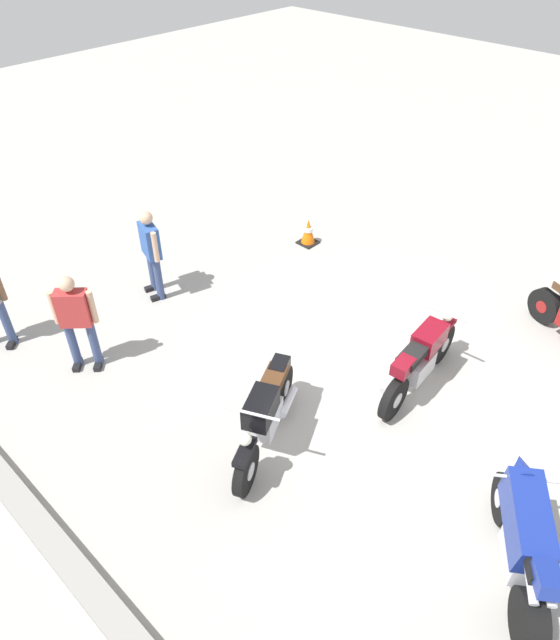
{
  "coord_description": "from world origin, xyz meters",
  "views": [
    {
      "loc": [
        -2.98,
        5.31,
        6.0
      ],
      "look_at": [
        1.47,
        0.58,
        0.75
      ],
      "focal_mm": 31.9,
      "sensor_mm": 36.0,
      "label": 1
    }
  ],
  "objects_px": {
    "motorcycle_maroon_cruiser": "(420,359)",
    "traffic_cone": "(308,232)",
    "motorcycle_blue_sportbike": "(523,538)",
    "motorcycle_black_cruiser": "(266,415)",
    "person_in_blue_shirt": "(151,249)",
    "person_in_red_shirt": "(76,318)"
  },
  "relations": [
    {
      "from": "motorcycle_blue_sportbike",
      "to": "motorcycle_black_cruiser",
      "type": "height_order",
      "value": "motorcycle_blue_sportbike"
    },
    {
      "from": "motorcycle_maroon_cruiser",
      "to": "person_in_blue_shirt",
      "type": "distance_m",
      "value": 4.76
    },
    {
      "from": "motorcycle_blue_sportbike",
      "to": "traffic_cone",
      "type": "bearing_deg",
      "value": 23.72
    },
    {
      "from": "motorcycle_blue_sportbike",
      "to": "person_in_blue_shirt",
      "type": "distance_m",
      "value": 6.9
    },
    {
      "from": "person_in_red_shirt",
      "to": "motorcycle_blue_sportbike",
      "type": "bearing_deg",
      "value": 57.23
    },
    {
      "from": "person_in_blue_shirt",
      "to": "motorcycle_black_cruiser",
      "type": "bearing_deg",
      "value": 91.37
    },
    {
      "from": "motorcycle_black_cruiser",
      "to": "motorcycle_maroon_cruiser",
      "type": "xyz_separation_m",
      "value": [
        -0.87,
        -2.24,
        0.0
      ]
    },
    {
      "from": "person_in_red_shirt",
      "to": "traffic_cone",
      "type": "distance_m",
      "value": 5.02
    },
    {
      "from": "motorcycle_blue_sportbike",
      "to": "motorcycle_black_cruiser",
      "type": "bearing_deg",
      "value": 64.77
    },
    {
      "from": "motorcycle_maroon_cruiser",
      "to": "traffic_cone",
      "type": "xyz_separation_m",
      "value": [
        3.79,
        -1.95,
        -0.26
      ]
    },
    {
      "from": "person_in_red_shirt",
      "to": "motorcycle_maroon_cruiser",
      "type": "bearing_deg",
      "value": 82.67
    },
    {
      "from": "motorcycle_blue_sportbike",
      "to": "person_in_red_shirt",
      "type": "height_order",
      "value": "person_in_red_shirt"
    },
    {
      "from": "motorcycle_black_cruiser",
      "to": "traffic_cone",
      "type": "xyz_separation_m",
      "value": [
        2.92,
        -4.18,
        -0.26
      ]
    },
    {
      "from": "motorcycle_blue_sportbike",
      "to": "motorcycle_black_cruiser",
      "type": "relative_size",
      "value": 0.88
    },
    {
      "from": "motorcycle_black_cruiser",
      "to": "traffic_cone",
      "type": "bearing_deg",
      "value": -170.75
    },
    {
      "from": "motorcycle_black_cruiser",
      "to": "person_in_blue_shirt",
      "type": "xyz_separation_m",
      "value": [
        3.73,
        -1.05,
        0.4
      ]
    },
    {
      "from": "motorcycle_blue_sportbike",
      "to": "motorcycle_maroon_cruiser",
      "type": "xyz_separation_m",
      "value": [
        2.27,
        -1.67,
        -0.07
      ]
    },
    {
      "from": "motorcycle_maroon_cruiser",
      "to": "traffic_cone",
      "type": "height_order",
      "value": "motorcycle_maroon_cruiser"
    },
    {
      "from": "motorcycle_maroon_cruiser",
      "to": "traffic_cone",
      "type": "bearing_deg",
      "value": 58.01
    },
    {
      "from": "motorcycle_maroon_cruiser",
      "to": "person_in_blue_shirt",
      "type": "xyz_separation_m",
      "value": [
        4.6,
        1.18,
        0.4
      ]
    },
    {
      "from": "motorcycle_black_cruiser",
      "to": "motorcycle_maroon_cruiser",
      "type": "relative_size",
      "value": 0.93
    },
    {
      "from": "traffic_cone",
      "to": "motorcycle_black_cruiser",
      "type": "bearing_deg",
      "value": 124.89
    }
  ]
}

